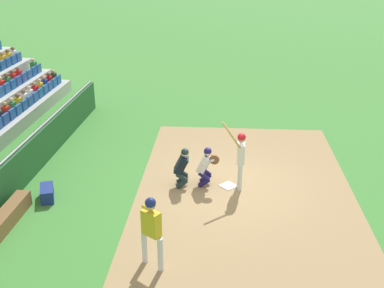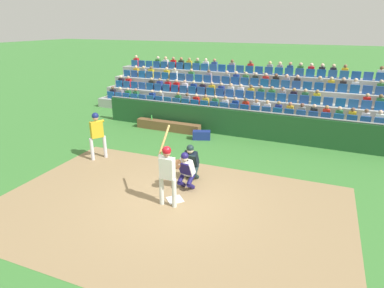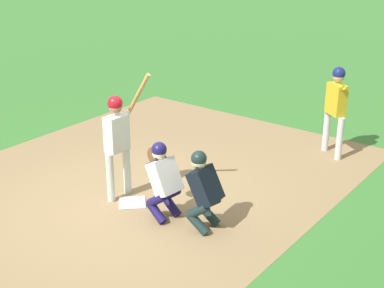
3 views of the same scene
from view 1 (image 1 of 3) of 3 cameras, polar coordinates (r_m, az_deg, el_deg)
name	(u,v)px [view 1 (image 1 of 3)]	position (r m, az deg, el deg)	size (l,w,h in m)	color
ground_plane	(228,186)	(14.55, 4.46, -5.16)	(160.00, 160.00, 0.00)	#3C7C35
infield_dirt_patch	(245,187)	(14.55, 6.44, -5.22)	(9.88, 6.51, 0.01)	#977B55
home_plate_marker	(228,186)	(14.54, 4.47, -5.10)	(0.44, 0.44, 0.02)	white
batter_at_plate	(240,154)	(13.99, 5.94, -1.28)	(0.56, 0.72, 2.22)	silver
catcher_crouching	(206,164)	(14.26, 1.68, -2.48)	(0.49, 0.72, 1.29)	#1C1654
home_plate_umpire	(182,166)	(14.22, -1.18, -2.65)	(0.49, 0.51, 1.28)	#1A2D2E
dugout_wall	(28,159)	(15.68, -19.37, -1.79)	(13.66, 0.24, 1.29)	#1E4E27
equipment_duffel_bag	(47,193)	(14.38, -17.30, -5.74)	(0.78, 0.36, 0.39)	navy
on_deck_batter	(151,225)	(10.65, -5.00, -9.86)	(0.46, 0.60, 1.82)	silver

